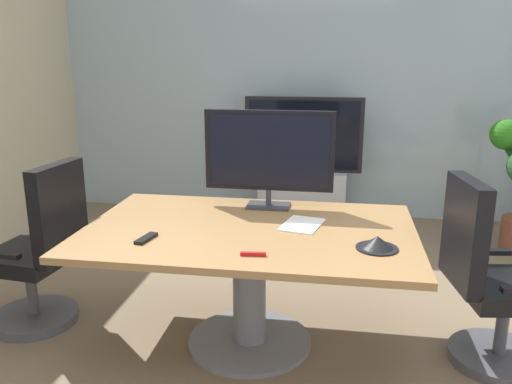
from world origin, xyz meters
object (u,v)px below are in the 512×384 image
at_px(wall_display_unit, 303,181).
at_px(office_chair_right, 490,289).
at_px(tv_monitor, 269,153).
at_px(conference_phone, 377,243).
at_px(office_chair_left, 41,259).
at_px(remote_control, 146,238).
at_px(conference_table, 249,257).

bearing_deg(wall_display_unit, office_chair_right, -63.33).
height_order(tv_monitor, conference_phone, tv_monitor).
bearing_deg(wall_display_unit, tv_monitor, -92.25).
distance_m(office_chair_left, remote_control, 0.95).
bearing_deg(conference_phone, office_chair_right, 20.50).
bearing_deg(conference_table, wall_display_unit, 86.93).
relative_size(office_chair_right, remote_control, 6.41).
distance_m(conference_table, conference_phone, 0.78).
height_order(conference_table, office_chair_left, office_chair_left).
xyz_separation_m(tv_monitor, remote_control, (-0.57, -0.74, -0.35)).
bearing_deg(tv_monitor, wall_display_unit, 87.75).
distance_m(conference_table, tv_monitor, 0.71).
bearing_deg(tv_monitor, conference_phone, -45.39).
relative_size(conference_table, wall_display_unit, 1.46).
xyz_separation_m(conference_table, office_chair_left, (-1.37, 0.02, -0.11)).
distance_m(office_chair_left, wall_display_unit, 2.87).
bearing_deg(conference_table, tv_monitor, 83.19).
relative_size(office_chair_right, tv_monitor, 1.30).
bearing_deg(office_chair_left, tv_monitor, 112.61).
bearing_deg(office_chair_right, office_chair_left, 81.63).
distance_m(office_chair_left, conference_phone, 2.12).
bearing_deg(office_chair_left, wall_display_unit, 154.58).
height_order(office_chair_right, remote_control, office_chair_right).
bearing_deg(wall_display_unit, conference_phone, -77.81).
bearing_deg(tv_monitor, remote_control, -127.92).
height_order(office_chair_left, conference_phone, office_chair_left).
height_order(tv_monitor, wall_display_unit, tv_monitor).
height_order(office_chair_right, tv_monitor, tv_monitor).
bearing_deg(conference_phone, wall_display_unit, 102.19).
xyz_separation_m(office_chair_left, office_chair_right, (2.73, -0.01, 0.00)).
bearing_deg(office_chair_left, conference_table, 95.07).
bearing_deg(office_chair_right, wall_display_unit, 18.43).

